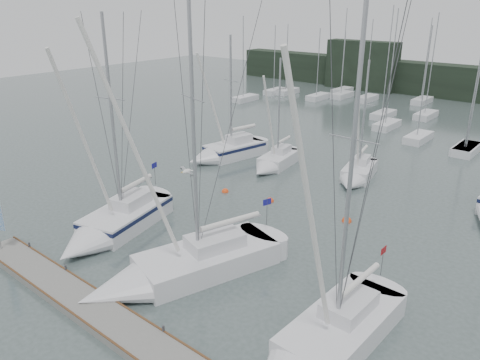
{
  "coord_description": "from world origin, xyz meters",
  "views": [
    {
      "loc": [
        15.56,
        -15.02,
        14.26
      ],
      "look_at": [
        -1.05,
        5.0,
        4.24
      ],
      "focal_mm": 35.0,
      "sensor_mm": 36.0,
      "label": 1
    }
  ],
  "objects_px": {
    "buoy_b": "(347,221)",
    "sailboat_mid_b": "(273,163)",
    "sailboat_near_right": "(317,352)",
    "buoy_a": "(270,201)",
    "sailboat_mid_c": "(356,175)",
    "buoy_c": "(225,192)",
    "sailboat_mid_a": "(223,153)",
    "sailboat_near_center": "(167,273)",
    "sailboat_near_left": "(109,227)"
  },
  "relations": [
    {
      "from": "buoy_b",
      "to": "sailboat_mid_b",
      "type": "bearing_deg",
      "value": 151.76
    },
    {
      "from": "sailboat_mid_c",
      "to": "buoy_c",
      "type": "relative_size",
      "value": 18.83
    },
    {
      "from": "sailboat_near_center",
      "to": "buoy_a",
      "type": "height_order",
      "value": "sailboat_near_center"
    },
    {
      "from": "sailboat_near_right",
      "to": "sailboat_mid_a",
      "type": "height_order",
      "value": "sailboat_near_right"
    },
    {
      "from": "sailboat_mid_b",
      "to": "buoy_a",
      "type": "distance_m",
      "value": 7.43
    },
    {
      "from": "sailboat_near_center",
      "to": "buoy_c",
      "type": "bearing_deg",
      "value": 135.39
    },
    {
      "from": "sailboat_mid_a",
      "to": "buoy_b",
      "type": "height_order",
      "value": "sailboat_mid_a"
    },
    {
      "from": "sailboat_mid_a",
      "to": "buoy_a",
      "type": "bearing_deg",
      "value": -17.81
    },
    {
      "from": "sailboat_near_left",
      "to": "sailboat_near_right",
      "type": "distance_m",
      "value": 16.2
    },
    {
      "from": "sailboat_near_right",
      "to": "buoy_c",
      "type": "relative_size",
      "value": 28.38
    },
    {
      "from": "sailboat_mid_b",
      "to": "buoy_b",
      "type": "bearing_deg",
      "value": -37.07
    },
    {
      "from": "sailboat_mid_a",
      "to": "buoy_b",
      "type": "relative_size",
      "value": 18.33
    },
    {
      "from": "sailboat_mid_c",
      "to": "buoy_b",
      "type": "height_order",
      "value": "sailboat_mid_c"
    },
    {
      "from": "sailboat_mid_c",
      "to": "buoy_a",
      "type": "bearing_deg",
      "value": -123.85
    },
    {
      "from": "buoy_a",
      "to": "buoy_c",
      "type": "xyz_separation_m",
      "value": [
        -3.86,
        -0.78,
        0.0
      ]
    },
    {
      "from": "sailboat_mid_c",
      "to": "sailboat_near_center",
      "type": "bearing_deg",
      "value": -105.41
    },
    {
      "from": "sailboat_near_center",
      "to": "sailboat_mid_c",
      "type": "xyz_separation_m",
      "value": [
        0.88,
        20.36,
        -0.07
      ]
    },
    {
      "from": "sailboat_near_left",
      "to": "sailboat_near_right",
      "type": "xyz_separation_m",
      "value": [
        16.15,
        -1.29,
        -0.07
      ]
    },
    {
      "from": "sailboat_near_center",
      "to": "sailboat_near_right",
      "type": "bearing_deg",
      "value": 17.24
    },
    {
      "from": "sailboat_mid_a",
      "to": "buoy_c",
      "type": "xyz_separation_m",
      "value": [
        5.56,
        -6.01,
        -0.67
      ]
    },
    {
      "from": "sailboat_mid_c",
      "to": "buoy_c",
      "type": "xyz_separation_m",
      "value": [
        -6.92,
        -8.79,
        -0.52
      ]
    },
    {
      "from": "sailboat_mid_c",
      "to": "buoy_a",
      "type": "xyz_separation_m",
      "value": [
        -3.06,
        -8.01,
        -0.52
      ]
    },
    {
      "from": "sailboat_near_center",
      "to": "sailboat_near_right",
      "type": "height_order",
      "value": "sailboat_near_center"
    },
    {
      "from": "sailboat_near_center",
      "to": "sailboat_mid_c",
      "type": "relative_size",
      "value": 1.58
    },
    {
      "from": "sailboat_near_right",
      "to": "sailboat_mid_a",
      "type": "distance_m",
      "value": 27.4
    },
    {
      "from": "buoy_a",
      "to": "buoy_c",
      "type": "relative_size",
      "value": 1.03
    },
    {
      "from": "sailboat_near_left",
      "to": "buoy_c",
      "type": "xyz_separation_m",
      "value": [
        0.77,
        10.38,
        -0.64
      ]
    },
    {
      "from": "sailboat_near_left",
      "to": "buoy_b",
      "type": "distance_m",
      "value": 15.94
    },
    {
      "from": "sailboat_near_right",
      "to": "buoy_c",
      "type": "height_order",
      "value": "sailboat_near_right"
    },
    {
      "from": "sailboat_near_center",
      "to": "sailboat_mid_a",
      "type": "relative_size",
      "value": 1.36
    },
    {
      "from": "buoy_a",
      "to": "sailboat_mid_a",
      "type": "bearing_deg",
      "value": 150.96
    },
    {
      "from": "sailboat_near_left",
      "to": "sailboat_near_center",
      "type": "xyz_separation_m",
      "value": [
        6.81,
        -1.2,
        -0.04
      ]
    },
    {
      "from": "sailboat_mid_c",
      "to": "buoy_b",
      "type": "relative_size",
      "value": 15.77
    },
    {
      "from": "sailboat_near_right",
      "to": "sailboat_mid_a",
      "type": "bearing_deg",
      "value": 141.68
    },
    {
      "from": "sailboat_near_right",
      "to": "buoy_c",
      "type": "distance_m",
      "value": 19.32
    },
    {
      "from": "sailboat_near_right",
      "to": "buoy_b",
      "type": "bearing_deg",
      "value": 114.34
    },
    {
      "from": "sailboat_mid_a",
      "to": "sailboat_mid_c",
      "type": "height_order",
      "value": "sailboat_mid_a"
    },
    {
      "from": "sailboat_near_left",
      "to": "sailboat_mid_b",
      "type": "relative_size",
      "value": 1.42
    },
    {
      "from": "sailboat_near_left",
      "to": "buoy_a",
      "type": "height_order",
      "value": "sailboat_near_left"
    },
    {
      "from": "buoy_a",
      "to": "sailboat_near_right",
      "type": "bearing_deg",
      "value": -47.24
    },
    {
      "from": "buoy_c",
      "to": "sailboat_near_right",
      "type": "bearing_deg",
      "value": -37.21
    },
    {
      "from": "sailboat_near_right",
      "to": "buoy_a",
      "type": "xyz_separation_m",
      "value": [
        -11.52,
        12.45,
        -0.57
      ]
    },
    {
      "from": "sailboat_mid_b",
      "to": "sailboat_mid_c",
      "type": "xyz_separation_m",
      "value": [
        7.23,
        1.89,
        0.01
      ]
    },
    {
      "from": "sailboat_mid_b",
      "to": "buoy_b",
      "type": "relative_size",
      "value": 15.51
    },
    {
      "from": "sailboat_near_right",
      "to": "sailboat_mid_a",
      "type": "xyz_separation_m",
      "value": [
        -20.94,
        17.68,
        0.1
      ]
    },
    {
      "from": "sailboat_near_center",
      "to": "buoy_c",
      "type": "xyz_separation_m",
      "value": [
        -6.04,
        11.58,
        -0.59
      ]
    },
    {
      "from": "sailboat_near_left",
      "to": "buoy_a",
      "type": "bearing_deg",
      "value": 53.63
    },
    {
      "from": "sailboat_mid_a",
      "to": "sailboat_near_center",
      "type": "bearing_deg",
      "value": -45.37
    },
    {
      "from": "sailboat_mid_a",
      "to": "buoy_b",
      "type": "xyz_separation_m",
      "value": [
        15.54,
        -4.64,
        -0.67
      ]
    },
    {
      "from": "sailboat_near_left",
      "to": "sailboat_mid_a",
      "type": "relative_size",
      "value": 1.2
    }
  ]
}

